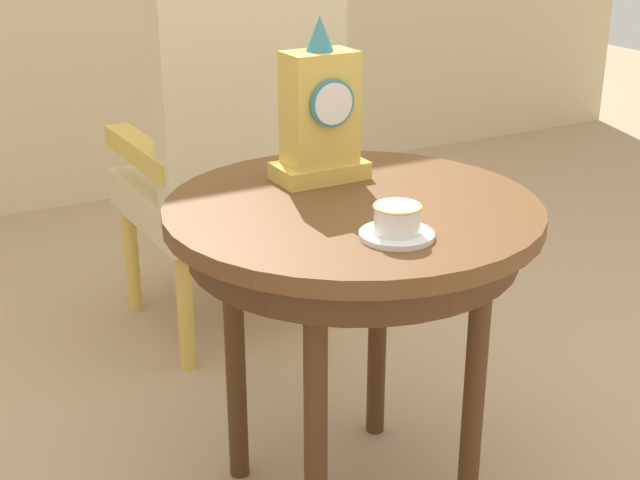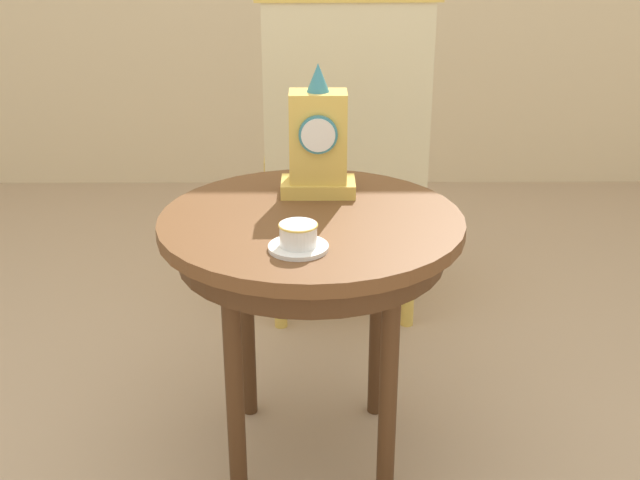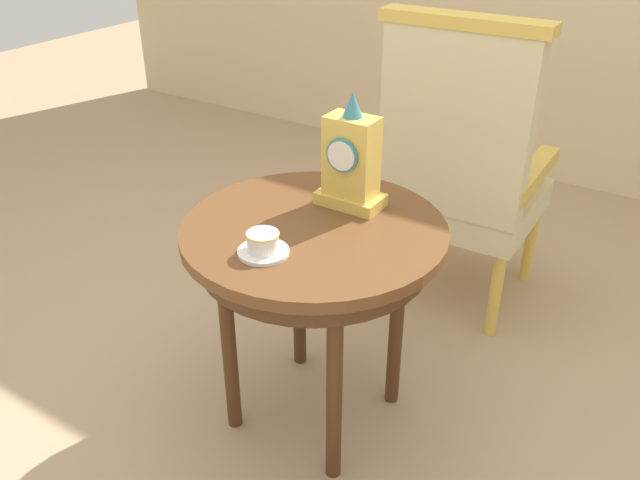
{
  "view_description": "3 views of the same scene",
  "coord_description": "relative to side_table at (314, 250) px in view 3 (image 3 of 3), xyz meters",
  "views": [
    {
      "loc": [
        -0.83,
        -1.43,
        1.25
      ],
      "look_at": [
        0.03,
        0.13,
        0.55
      ],
      "focal_mm": 50.24,
      "sensor_mm": 36.0,
      "label": 1
    },
    {
      "loc": [
        0.03,
        -1.87,
        1.41
      ],
      "look_at": [
        0.04,
        0.05,
        0.59
      ],
      "focal_mm": 46.42,
      "sensor_mm": 36.0,
      "label": 2
    },
    {
      "loc": [
        0.91,
        -1.37,
        1.55
      ],
      "look_at": [
        -0.01,
        0.05,
        0.59
      ],
      "focal_mm": 37.48,
      "sensor_mm": 36.0,
      "label": 3
    }
  ],
  "objects": [
    {
      "name": "side_table",
      "position": [
        0.0,
        0.0,
        0.0
      ],
      "size": [
        0.74,
        0.74,
        0.68
      ],
      "color": "brown",
      "rests_on": "ground"
    },
    {
      "name": "mantel_clock",
      "position": [
        0.02,
        0.16,
        0.21
      ],
      "size": [
        0.19,
        0.11,
        0.34
      ],
      "color": "gold",
      "rests_on": "side_table"
    },
    {
      "name": "teacup_left",
      "position": [
        -0.03,
        -0.19,
        0.11
      ],
      "size": [
        0.13,
        0.13,
        0.06
      ],
      "color": "white",
      "rests_on": "side_table"
    },
    {
      "name": "ground_plane",
      "position": [
        -0.02,
        0.02,
        -0.6
      ],
      "size": [
        10.0,
        10.0,
        0.0
      ],
      "primitive_type": "plane",
      "color": "tan"
    },
    {
      "name": "armchair",
      "position": [
        0.11,
        0.81,
        -0.01
      ],
      "size": [
        0.56,
        0.54,
        1.14
      ],
      "color": "beige",
      "rests_on": "ground"
    }
  ]
}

